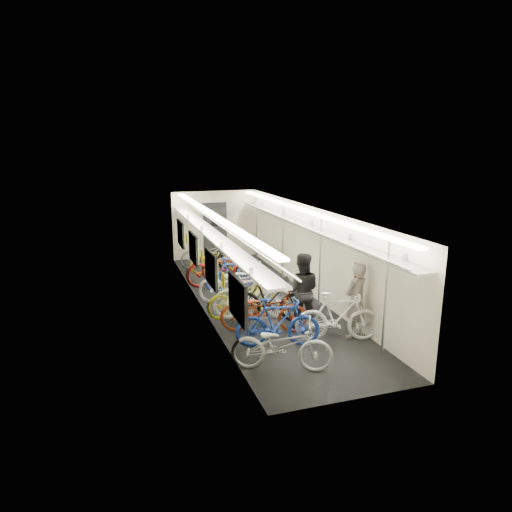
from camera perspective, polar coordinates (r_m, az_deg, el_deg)
train_car_shell at (r=12.12m, az=-2.37°, el=2.70°), size 10.00×10.00×10.00m
bicycle_0 at (r=8.32m, az=3.23°, el=-11.07°), size 1.94×1.33×0.96m
bicycle_1 at (r=9.21m, az=2.72°, el=-8.32°), size 1.78×0.90×1.03m
bicycle_2 at (r=9.91m, az=0.98°, el=-6.78°), size 2.01×1.27×1.00m
bicycle_3 at (r=10.46m, az=1.76°, el=-5.37°), size 1.88×1.19×1.10m
bicycle_4 at (r=10.90m, az=-1.82°, el=-4.98°), size 1.90×1.00×0.95m
bicycle_5 at (r=10.61m, az=-0.37°, el=-4.99°), size 1.96×1.00×1.13m
bicycle_6 at (r=11.61m, az=-2.26°, el=-3.51°), size 2.15×1.41×1.07m
bicycle_7 at (r=12.63m, az=-2.81°, el=-2.32°), size 1.64×0.60×0.97m
bicycle_8 at (r=13.22m, az=-4.33°, el=-1.31°), size 2.12×0.80×1.10m
bicycle_9 at (r=13.76m, az=-3.45°, el=-0.88°), size 1.71×0.57×1.02m
bicycle_10 at (r=14.44m, az=-4.71°, el=-0.33°), size 1.83×0.68×0.95m
bicycle_11 at (r=9.61m, az=10.23°, el=-7.46°), size 1.84×0.96×1.07m
bicycle_12 at (r=15.13m, az=-6.05°, el=0.29°), size 1.83×0.67×0.95m
passenger_near at (r=9.76m, az=12.35°, el=-5.48°), size 0.69×0.57×1.62m
passenger_mid at (r=10.07m, az=5.69°, el=-4.37°), size 1.02×0.92×1.71m
backpack at (r=10.25m, az=12.95°, el=-1.84°), size 0.29×0.22×0.38m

